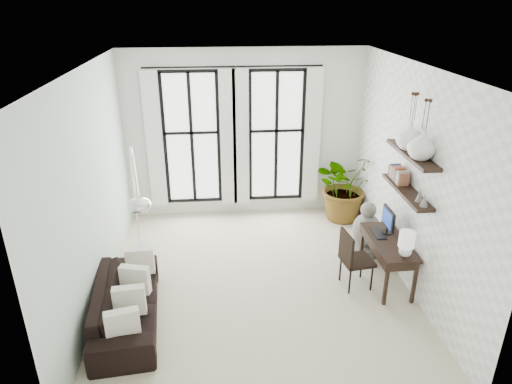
{
  "coord_description": "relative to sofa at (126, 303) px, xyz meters",
  "views": [
    {
      "loc": [
        -0.53,
        -5.85,
        4.05
      ],
      "look_at": [
        0.02,
        0.3,
        1.37
      ],
      "focal_mm": 32.0,
      "sensor_mm": 36.0,
      "label": 1
    }
  ],
  "objects": [
    {
      "name": "desk",
      "position": [
        3.75,
        0.54,
        0.39
      ],
      "size": [
        0.51,
        1.21,
        1.11
      ],
      "color": "black",
      "rests_on": "floor"
    },
    {
      "name": "vase_a",
      "position": [
        3.91,
        0.35,
        1.97
      ],
      "size": [
        0.37,
        0.37,
        0.38
      ],
      "primitive_type": "imported",
      "color": "white",
      "rests_on": "shelf_upper"
    },
    {
      "name": "wall_back",
      "position": [
        1.8,
        3.27,
        1.31
      ],
      "size": [
        4.5,
        0.0,
        4.5
      ],
      "primitive_type": "plane",
      "rotation": [
        1.57,
        0.0,
        0.0
      ],
      "color": "white",
      "rests_on": "floor"
    },
    {
      "name": "vase_b",
      "position": [
        3.91,
        0.75,
        1.97
      ],
      "size": [
        0.37,
        0.37,
        0.38
      ],
      "primitive_type": "imported",
      "color": "white",
      "rests_on": "shelf_upper"
    },
    {
      "name": "ceiling",
      "position": [
        1.8,
        0.77,
        2.91
      ],
      "size": [
        5.0,
        5.0,
        0.0
      ],
      "primitive_type": "plane",
      "color": "white",
      "rests_on": "wall_back"
    },
    {
      "name": "windows",
      "position": [
        1.6,
        3.2,
        1.27
      ],
      "size": [
        3.26,
        0.13,
        2.65
      ],
      "color": "white",
      "rests_on": "wall_back"
    },
    {
      "name": "desk_chair",
      "position": [
        3.19,
        0.53,
        0.23
      ],
      "size": [
        0.49,
        0.49,
        0.91
      ],
      "rotation": [
        0.0,
        0.0,
        0.14
      ],
      "color": "black",
      "rests_on": "floor"
    },
    {
      "name": "wall_shelves",
      "position": [
        3.91,
        0.64,
        1.44
      ],
      "size": [
        0.25,
        1.3,
        0.6
      ],
      "color": "black",
      "rests_on": "wall_right"
    },
    {
      "name": "throw_pillows",
      "position": [
        0.1,
        -0.0,
        0.21
      ],
      "size": [
        0.4,
        1.52,
        0.4
      ],
      "color": "silver",
      "rests_on": "sofa"
    },
    {
      "name": "wall_right",
      "position": [
        4.05,
        0.77,
        1.31
      ],
      "size": [
        0.0,
        5.0,
        5.0
      ],
      "primitive_type": "plane",
      "rotation": [
        1.57,
        0.0,
        -1.57
      ],
      "color": "white",
      "rests_on": "floor"
    },
    {
      "name": "wall_left",
      "position": [
        -0.45,
        0.77,
        1.31
      ],
      "size": [
        0.0,
        5.0,
        5.0
      ],
      "primitive_type": "plane",
      "rotation": [
        1.57,
        0.0,
        1.57
      ],
      "color": "silver",
      "rests_on": "floor"
    },
    {
      "name": "sofa",
      "position": [
        0.0,
        0.0,
        0.0
      ],
      "size": [
        0.97,
        2.06,
        0.58
      ],
      "primitive_type": "imported",
      "rotation": [
        0.0,
        0.0,
        1.67
      ],
      "color": "black",
      "rests_on": "floor"
    },
    {
      "name": "buddha",
      "position": [
        3.71,
        1.46,
        0.1
      ],
      "size": [
        0.52,
        0.52,
        0.94
      ],
      "color": "slate",
      "rests_on": "floor"
    },
    {
      "name": "floor",
      "position": [
        1.8,
        0.77,
        -0.29
      ],
      "size": [
        5.0,
        5.0,
        0.0
      ],
      "primitive_type": "plane",
      "color": "beige",
      "rests_on": "ground"
    },
    {
      "name": "arc_lamp",
      "position": [
        0.1,
        0.96,
        1.42
      ],
      "size": [
        0.71,
        2.13,
        2.19
      ],
      "color": "silver",
      "rests_on": "floor"
    },
    {
      "name": "plant",
      "position": [
        3.7,
        2.8,
        0.4
      ],
      "size": [
        1.57,
        1.49,
        1.38
      ],
      "primitive_type": "imported",
      "rotation": [
        0.0,
        0.0,
        0.42
      ],
      "color": "#2D7228",
      "rests_on": "floor"
    }
  ]
}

